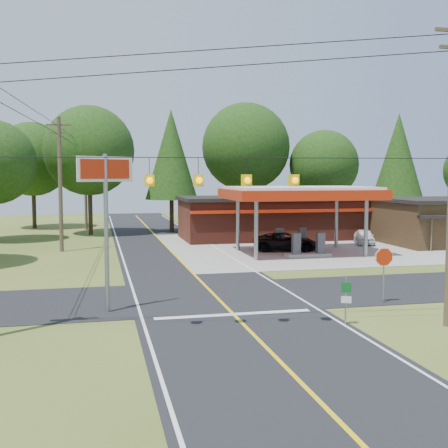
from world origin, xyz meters
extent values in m
plane|color=#455B20|center=(0.00, 0.00, 0.00)|extent=(120.00, 120.00, 0.00)
cube|color=black|center=(0.00, 0.00, 0.01)|extent=(8.00, 120.00, 0.02)
cube|color=black|center=(0.00, 0.00, 0.01)|extent=(70.00, 7.00, 0.02)
cube|color=yellow|center=(0.00, 0.00, 0.03)|extent=(0.15, 110.00, 0.00)
cylinder|color=gray|center=(5.00, 10.50, 2.10)|extent=(0.28, 0.28, 4.20)
cylinder|color=gray|center=(5.00, 15.50, 2.10)|extent=(0.28, 0.28, 4.20)
cylinder|color=gray|center=(13.00, 10.50, 2.10)|extent=(0.28, 0.28, 4.20)
cylinder|color=gray|center=(13.00, 15.50, 2.10)|extent=(0.28, 0.28, 4.20)
cube|color=#B62309|center=(9.00, 13.00, 4.35)|extent=(10.60, 7.40, 0.70)
cube|color=white|center=(9.00, 13.00, 4.75)|extent=(10.00, 7.00, 0.25)
cube|color=#9E9B93|center=(9.00, 11.20, 0.13)|extent=(3.20, 0.90, 0.22)
cube|color=#3F3F44|center=(8.10, 11.20, 0.95)|extent=(0.55, 0.45, 1.50)
cube|color=#3F3F44|center=(9.90, 11.20, 0.95)|extent=(0.55, 0.45, 1.50)
cube|color=#9E9B93|center=(9.00, 14.80, 0.13)|extent=(3.20, 0.90, 0.22)
cube|color=#3F3F44|center=(8.10, 14.80, 0.95)|extent=(0.55, 0.45, 1.50)
cube|color=#3F3F44|center=(9.90, 14.80, 0.95)|extent=(0.55, 0.45, 1.50)
cube|color=maroon|center=(10.00, 23.00, 1.75)|extent=(16.00, 7.00, 3.50)
cube|color=black|center=(10.00, 23.00, 3.65)|extent=(16.40, 7.40, 0.30)
cube|color=#B62309|center=(10.00, 19.40, 2.70)|extent=(16.00, 0.50, 0.25)
cylinder|color=#473828|center=(-8.00, 18.00, 5.00)|extent=(0.30, 0.30, 10.00)
cube|color=#473828|center=(-8.00, 18.00, 9.40)|extent=(1.80, 0.12, 0.12)
cube|color=#473828|center=(-8.00, 18.00, 8.80)|extent=(1.40, 0.12, 0.12)
cylinder|color=#473828|center=(-6.50, 35.00, 4.75)|extent=(0.30, 0.30, 9.50)
cube|color=#D5C50B|center=(-3.55, -5.70, 5.50)|extent=(0.32, 0.32, 0.42)
cube|color=#D5C50B|center=(-1.85, -5.90, 5.50)|extent=(0.32, 0.32, 0.42)
cube|color=#D5C50B|center=(-0.15, -6.10, 5.50)|extent=(0.32, 0.32, 0.42)
cube|color=#D5C50B|center=(1.55, -6.30, 5.50)|extent=(0.32, 0.32, 0.42)
cylinder|color=#332316|center=(-6.00, 30.00, 2.34)|extent=(0.44, 0.44, 4.68)
sphere|color=#17330E|center=(-6.00, 30.00, 8.06)|extent=(8.58, 8.58, 8.58)
cylinder|color=#332316|center=(2.00, 31.00, 2.16)|extent=(0.44, 0.44, 4.32)
cone|color=#17330E|center=(2.00, 31.00, 7.80)|extent=(5.28, 5.28, 9.00)
cylinder|color=#332316|center=(10.00, 32.00, 2.52)|extent=(0.44, 0.44, 5.04)
sphere|color=#17330E|center=(10.00, 32.00, 8.68)|extent=(9.24, 9.24, 9.24)
cylinder|color=#332316|center=(18.00, 30.00, 1.98)|extent=(0.44, 0.44, 3.96)
sphere|color=#17330E|center=(18.00, 30.00, 6.82)|extent=(7.26, 7.26, 7.26)
cylinder|color=#332316|center=(26.00, 29.00, 2.16)|extent=(0.44, 0.44, 4.32)
cone|color=#17330E|center=(26.00, 29.00, 7.80)|extent=(5.28, 5.28, 9.00)
cylinder|color=#332316|center=(-12.00, 38.00, 2.16)|extent=(0.44, 0.44, 4.32)
sphere|color=#17330E|center=(-12.00, 38.00, 7.44)|extent=(7.92, 7.92, 7.92)
imported|color=black|center=(8.50, 14.50, 0.69)|extent=(6.02, 6.02, 1.38)
imported|color=white|center=(16.17, 17.00, 0.62)|extent=(4.64, 4.64, 1.24)
cylinder|color=gray|center=(-5.00, -2.00, 3.28)|extent=(0.18, 0.18, 6.55)
cube|color=white|center=(-5.00, -2.00, 5.94)|extent=(2.25, 1.08, 1.03)
cube|color=#B62309|center=(-5.00, -2.05, 5.94)|extent=(1.98, 0.94, 0.79)
cylinder|color=gray|center=(7.00, -3.00, 1.19)|extent=(0.07, 0.07, 2.39)
cylinder|color=gray|center=(3.80, -6.00, 0.94)|extent=(0.06, 0.06, 1.88)
cube|color=#0C591E|center=(3.80, -6.04, 1.45)|extent=(0.37, 0.17, 0.39)
cube|color=white|center=(3.80, -6.04, 0.98)|extent=(0.37, 0.17, 0.26)
camera|label=1|loc=(-5.34, -25.42, 5.66)|focal=45.00mm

